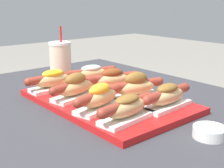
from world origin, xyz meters
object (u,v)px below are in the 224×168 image
(hot_dog_1, at_px, (76,87))
(hot_dog_5, at_px, (112,80))
(serving_tray, at_px, (107,101))
(hot_dog_2, at_px, (100,97))
(hot_dog_7, at_px, (167,96))
(hot_dog_4, at_px, (91,74))
(sauce_bowl, at_px, (210,132))
(drink_cup, at_px, (61,61))
(hot_dog_6, at_px, (136,87))
(hot_dog_0, at_px, (53,80))
(hot_dog_3, at_px, (127,108))

(hot_dog_1, bearing_deg, hot_dog_5, 89.77)
(serving_tray, xyz_separation_m, hot_dog_1, (-0.06, -0.07, 0.04))
(hot_dog_2, bearing_deg, hot_dog_7, 54.04)
(serving_tray, distance_m, hot_dog_4, 0.18)
(sauce_bowl, bearing_deg, hot_dog_4, 175.91)
(hot_dog_2, xyz_separation_m, drink_cup, (-0.40, 0.12, 0.02))
(hot_dog_1, bearing_deg, drink_cup, 157.18)
(hot_dog_2, height_order, hot_dog_7, hot_dog_2)
(hot_dog_6, bearing_deg, hot_dog_4, 179.80)
(hot_dog_0, distance_m, hot_dog_5, 0.19)
(hot_dog_1, height_order, drink_cup, drink_cup)
(hot_dog_4, distance_m, hot_dog_5, 0.11)
(hot_dog_2, height_order, hot_dog_4, hot_dog_2)
(hot_dog_7, bearing_deg, serving_tray, -158.09)
(hot_dog_5, distance_m, hot_dog_6, 0.11)
(hot_dog_4, bearing_deg, serving_tray, -21.43)
(serving_tray, xyz_separation_m, sauce_bowl, (0.33, 0.03, 0.01))
(serving_tray, xyz_separation_m, hot_dog_5, (-0.06, 0.07, 0.04))
(sauce_bowl, bearing_deg, hot_dog_6, 172.79)
(hot_dog_4, relative_size, hot_dog_7, 0.99)
(hot_dog_2, relative_size, hot_dog_7, 0.98)
(hot_dog_4, height_order, drink_cup, drink_cup)
(hot_dog_7, bearing_deg, hot_dog_3, -91.16)
(hot_dog_0, bearing_deg, serving_tray, 23.85)
(hot_dog_5, bearing_deg, hot_dog_3, -32.45)
(hot_dog_0, distance_m, hot_dog_4, 0.14)
(hot_dog_1, height_order, hot_dog_5, hot_dog_1)
(hot_dog_7, bearing_deg, drink_cup, -177.39)
(hot_dog_6, xyz_separation_m, hot_dog_7, (0.12, 0.00, -0.00))
(serving_tray, bearing_deg, hot_dog_4, 158.57)
(hot_dog_2, relative_size, hot_dog_6, 0.99)
(drink_cup, bearing_deg, hot_dog_0, -38.06)
(hot_dog_5, relative_size, hot_dog_6, 0.99)
(hot_dog_6, relative_size, drink_cup, 0.94)
(drink_cup, bearing_deg, hot_dog_2, -17.11)
(hot_dog_0, xyz_separation_m, hot_dog_7, (0.35, 0.15, 0.00))
(hot_dog_3, xyz_separation_m, hot_dog_7, (0.00, 0.14, 0.00))
(serving_tray, bearing_deg, hot_dog_2, -49.97)
(hot_dog_2, height_order, sauce_bowl, hot_dog_2)
(hot_dog_6, bearing_deg, sauce_bowl, -7.21)
(hot_dog_2, bearing_deg, hot_dog_6, 93.48)
(hot_dog_2, xyz_separation_m, hot_dog_7, (0.11, 0.15, -0.00))
(hot_dog_0, distance_m, hot_dog_2, 0.24)
(hot_dog_4, height_order, hot_dog_6, hot_dog_6)
(hot_dog_3, height_order, sauce_bowl, hot_dog_3)
(hot_dog_2, distance_m, hot_dog_6, 0.14)
(hot_dog_3, bearing_deg, hot_dog_6, 128.87)
(hot_dog_2, relative_size, hot_dog_5, 1.00)
(hot_dog_3, bearing_deg, serving_tray, 156.04)
(hot_dog_0, xyz_separation_m, hot_dog_5, (0.12, 0.15, 0.00))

